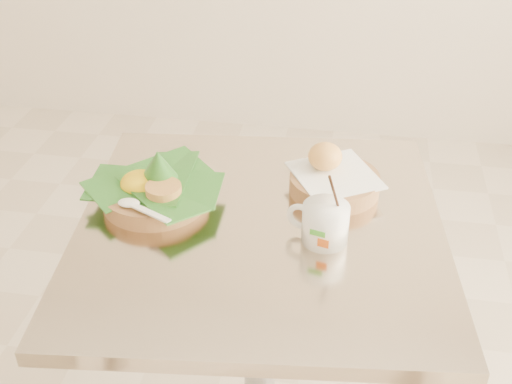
% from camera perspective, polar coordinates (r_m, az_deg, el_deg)
% --- Properties ---
extents(cafe_table, '(0.77, 0.77, 0.75)m').
position_cam_1_polar(cafe_table, '(1.38, 0.34, -10.26)').
color(cafe_table, gray).
rests_on(cafe_table, floor).
extents(rice_basket, '(0.26, 0.26, 0.13)m').
position_cam_1_polar(rice_basket, '(1.29, -9.03, 0.44)').
color(rice_basket, '#9D7243').
rests_on(rice_basket, cafe_table).
extents(bread_basket, '(0.22, 0.22, 0.10)m').
position_cam_1_polar(bread_basket, '(1.33, 6.85, 1.22)').
color(bread_basket, '#9D7243').
rests_on(bread_basket, cafe_table).
extents(coffee_mug, '(0.12, 0.09, 0.15)m').
position_cam_1_polar(coffee_mug, '(1.18, 6.07, -2.68)').
color(coffee_mug, white).
rests_on(coffee_mug, cafe_table).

